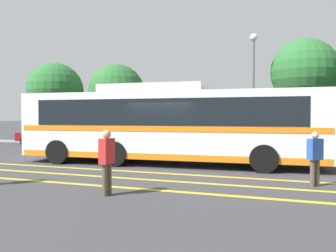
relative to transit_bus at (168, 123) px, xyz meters
name	(u,v)px	position (x,y,z in m)	size (l,w,h in m)	color
ground_plane	(167,165)	(0.09, -0.42, -1.70)	(220.00, 220.00, 0.00)	#38383A
lane_strip_0	(148,172)	(0.02, -2.20, -1.69)	(0.20, 32.31, 0.01)	gold
lane_strip_1	(134,179)	(0.02, -3.43, -1.69)	(0.20, 32.31, 0.01)	gold
lane_strip_2	(114,187)	(0.02, -4.71, -1.69)	(0.20, 32.31, 0.01)	gold
curb_strip	(205,147)	(0.02, 7.17, -1.62)	(40.31, 0.36, 0.15)	#99999E
transit_bus	(168,123)	(0.00, 0.00, 0.00)	(12.74, 3.31, 3.30)	silver
parked_car_0	(48,135)	(-10.58, 5.64, -1.00)	(4.21, 1.87, 1.37)	maroon
parked_car_1	(127,137)	(-4.48, 5.33, -0.98)	(4.39, 1.86, 1.40)	#4C3823
parked_car_2	(228,140)	(1.74, 5.13, -1.01)	(4.93, 1.88, 1.33)	#335B33
pedestrian_0	(315,155)	(5.36, -2.81, -0.82)	(0.46, 0.44, 1.56)	brown
pedestrian_1	(107,158)	(0.30, -5.64, -0.76)	(0.25, 0.44, 1.64)	brown
street_lamp	(253,69)	(2.84, 8.49, 3.30)	(0.48, 0.48, 7.20)	#59595E
tree_0	(55,91)	(-13.36, 10.12, 2.44)	(4.61, 4.61, 6.45)	#513823
tree_2	(117,92)	(-8.45, 11.67, 2.29)	(4.68, 4.68, 6.33)	#513823
tree_3	(304,72)	(5.93, 10.06, 3.17)	(4.24, 4.24, 7.00)	#513823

